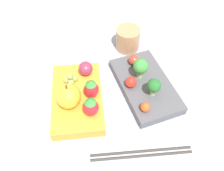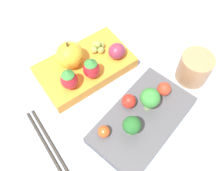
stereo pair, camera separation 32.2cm
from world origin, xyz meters
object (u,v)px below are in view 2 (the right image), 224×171
(cherry_tomato_0, at_px, (104,132))
(plum, at_px, (117,51))
(broccoli_floret_0, at_px, (150,98))
(chopsticks_pair, at_px, (55,156))
(strawberry_1, at_px, (69,79))
(cherry_tomato_1, at_px, (164,89))
(grape_cluster, at_px, (98,47))
(strawberry_0, at_px, (93,67))
(apple, at_px, (70,55))
(drinking_cup, at_px, (194,68))
(cherry_tomato_2, at_px, (129,101))
(broccoli_floret_1, at_px, (132,126))
(bento_box_fruit, at_px, (85,67))
(bento_box_savoury, at_px, (142,120))

(cherry_tomato_0, height_order, plum, plum)
(broccoli_floret_0, bearing_deg, chopsticks_pair, -14.51)
(strawberry_1, bearing_deg, cherry_tomato_1, 134.18)
(strawberry_1, height_order, grape_cluster, strawberry_1)
(plum, bearing_deg, strawberry_0, 2.36)
(strawberry_0, height_order, chopsticks_pair, strawberry_0)
(broccoli_floret_0, bearing_deg, apple, -75.15)
(cherry_tomato_0, relative_size, drinking_cup, 0.33)
(broccoli_floret_0, xyz_separation_m, chopsticks_pair, (0.18, -0.05, -0.06))
(cherry_tomato_2, distance_m, grape_cluster, 0.14)
(cherry_tomato_1, relative_size, grape_cluster, 0.78)
(drinking_cup, bearing_deg, broccoli_floret_0, -1.88)
(broccoli_floret_1, relative_size, cherry_tomato_2, 1.78)
(broccoli_floret_0, bearing_deg, strawberry_0, -76.36)
(bento_box_fruit, distance_m, plum, 0.08)
(apple, bearing_deg, cherry_tomato_1, 118.01)
(cherry_tomato_0, distance_m, plum, 0.17)
(bento_box_savoury, relative_size, cherry_tomato_1, 8.06)
(strawberry_0, relative_size, grape_cluster, 1.48)
(cherry_tomato_2, xyz_separation_m, drinking_cup, (-0.15, 0.03, -0.01))
(plum, xyz_separation_m, grape_cluster, (0.02, -0.04, -0.01))
(bento_box_savoury, bearing_deg, strawberry_1, -67.31)
(broccoli_floret_0, distance_m, broccoli_floret_1, 0.06)
(bento_box_fruit, distance_m, apple, 0.05)
(broccoli_floret_1, relative_size, apple, 0.75)
(cherry_tomato_0, relative_size, strawberry_0, 0.43)
(bento_box_savoury, bearing_deg, apple, -82.34)
(cherry_tomato_0, height_order, strawberry_1, strawberry_1)
(broccoli_floret_0, relative_size, apple, 0.86)
(apple, distance_m, chopsticks_pair, 0.19)
(apple, bearing_deg, bento_box_fruit, 139.23)
(cherry_tomato_2, xyz_separation_m, strawberry_1, (0.06, -0.10, 0.02))
(bento_box_savoury, distance_m, strawberry_0, 0.14)
(apple, bearing_deg, drinking_cup, 134.73)
(apple, height_order, strawberry_0, apple)
(apple, xyz_separation_m, strawberry_0, (-0.02, 0.05, -0.00))
(cherry_tomato_0, relative_size, strawberry_1, 0.42)
(broccoli_floret_0, relative_size, chopsticks_pair, 0.26)
(cherry_tomato_1, xyz_separation_m, strawberry_0, (0.08, -0.12, 0.02))
(bento_box_savoury, distance_m, cherry_tomato_0, 0.08)
(bento_box_fruit, height_order, broccoli_floret_1, broccoli_floret_1)
(cherry_tomato_0, xyz_separation_m, chopsticks_pair, (0.09, -0.03, -0.03))
(broccoli_floret_1, distance_m, drinking_cup, 0.19)
(cherry_tomato_0, height_order, cherry_tomato_1, cherry_tomato_1)
(broccoli_floret_0, bearing_deg, cherry_tomato_1, -177.26)
(bento_box_fruit, xyz_separation_m, cherry_tomato_1, (-0.07, 0.16, 0.02))
(strawberry_0, distance_m, strawberry_1, 0.05)
(broccoli_floret_0, height_order, strawberry_1, same)
(plum, bearing_deg, bento_box_savoury, 66.92)
(broccoli_floret_0, distance_m, cherry_tomato_2, 0.04)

